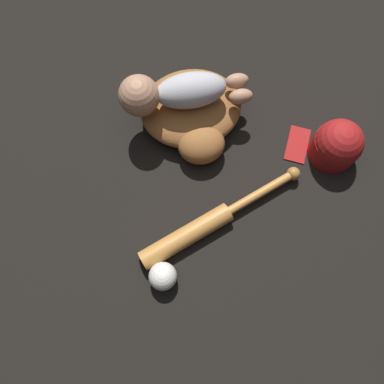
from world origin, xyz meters
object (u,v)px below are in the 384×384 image
Objects in this scene: baseball_glove at (193,114)px; baseball at (163,276)px; baby_figure at (173,92)px; baseball_cap at (336,145)px; baseball_bat at (203,226)px.

baseball_glove is 4.59× the size of baseball.
baby_figure is (0.05, -0.02, 0.09)m from baseball_glove.
baseball is 0.35× the size of baseball_cap.
baby_figure reaches higher than baseball_glove.
baseball_glove is at bearing -105.71° from baseball.
baseball_glove is 0.11m from baby_figure.
baby_figure is at bearing -20.73° from baseball_cap.
baseball_glove is 0.72× the size of baseball_bat.
baseball_bat is 2.26× the size of baseball_cap.
baseball_glove is 0.34m from baseball_bat.
baseball is (0.13, 0.46, -0.01)m from baseball_glove.
baseball_bat is (0.01, 0.34, -0.02)m from baseball_glove.
baseball_bat is (-0.04, 0.35, -0.11)m from baby_figure.
baby_figure is at bearing -83.18° from baseball_bat.
baby_figure is 0.78× the size of baseball_bat.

